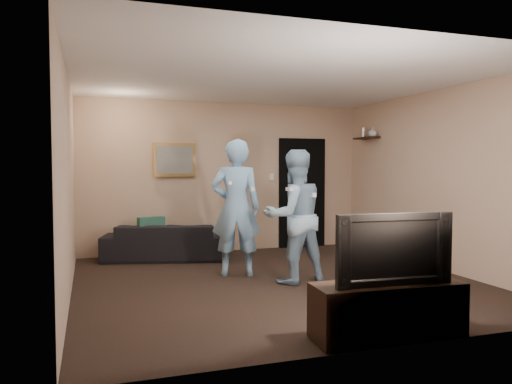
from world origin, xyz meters
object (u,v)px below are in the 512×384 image
object	(u,v)px
television	(388,248)
wii_player_right	(294,216)
sofa	(167,241)
wii_player_left	(236,208)
tv_console	(388,310)

from	to	relation	value
television	wii_player_right	xyz separation A→B (m)	(0.04, 2.19, 0.06)
wii_player_right	television	bearing A→B (deg)	-91.13
sofa	wii_player_left	bearing A→B (deg)	131.23
tv_console	television	xyz separation A→B (m)	(0.00, 0.00, 0.54)
tv_console	television	bearing A→B (deg)	3.36
sofa	wii_player_left	size ratio (longest dim) A/B	1.07
tv_console	wii_player_left	bearing A→B (deg)	104.29
wii_player_right	sofa	bearing A→B (deg)	122.06
sofa	tv_console	world-z (taller)	sofa
tv_console	wii_player_left	distance (m)	2.96
wii_player_right	wii_player_left	bearing A→B (deg)	132.58
television	wii_player_left	distance (m)	2.88
sofa	wii_player_left	xyz separation A→B (m)	(0.73, -1.46, 0.64)
wii_player_left	wii_player_right	xyz separation A→B (m)	(0.59, -0.64, -0.08)
tv_console	television	size ratio (longest dim) A/B	1.25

